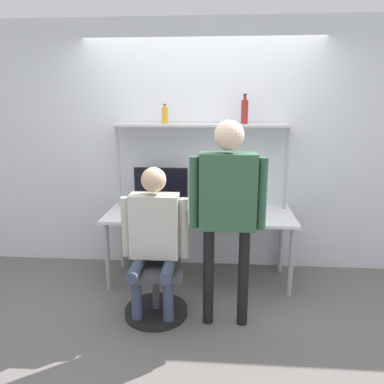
# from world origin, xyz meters

# --- Properties ---
(ground_plane) EXTENTS (12.00, 12.00, 0.00)m
(ground_plane) POSITION_xyz_m (0.00, 0.00, 0.00)
(ground_plane) COLOR slate
(wall_back) EXTENTS (8.00, 0.06, 2.70)m
(wall_back) POSITION_xyz_m (0.00, 0.80, 1.35)
(wall_back) COLOR silver
(wall_back) RESTS_ON ground_plane
(desk) EXTENTS (1.92, 0.75, 0.74)m
(desk) POSITION_xyz_m (0.00, 0.40, 0.67)
(desk) COLOR white
(desk) RESTS_ON ground_plane
(shelf_unit) EXTENTS (1.82, 0.32, 1.63)m
(shelf_unit) POSITION_xyz_m (0.00, 0.60, 1.44)
(shelf_unit) COLOR silver
(shelf_unit) RESTS_ON ground_plane
(monitor) EXTENTS (0.58, 0.21, 0.43)m
(monitor) POSITION_xyz_m (-0.43, 0.60, 0.97)
(monitor) COLOR black
(monitor) RESTS_ON desk
(laptop) EXTENTS (0.29, 0.23, 0.22)m
(laptop) POSITION_xyz_m (-0.41, 0.21, 0.80)
(laptop) COLOR #BCBCC1
(laptop) RESTS_ON desk
(cell_phone) EXTENTS (0.07, 0.15, 0.01)m
(cell_phone) POSITION_xyz_m (-0.18, 0.22, 0.74)
(cell_phone) COLOR black
(cell_phone) RESTS_ON desk
(office_chair) EXTENTS (0.56, 0.56, 0.91)m
(office_chair) POSITION_xyz_m (-0.35, -0.30, 0.28)
(office_chair) COLOR black
(office_chair) RESTS_ON ground_plane
(person_seated) EXTENTS (0.58, 0.47, 1.33)m
(person_seated) POSITION_xyz_m (-0.34, -0.35, 0.78)
(person_seated) COLOR #38425B
(person_seated) RESTS_ON ground_plane
(person_standing) EXTENTS (0.62, 0.23, 1.72)m
(person_standing) POSITION_xyz_m (0.27, -0.42, 1.11)
(person_standing) COLOR black
(person_standing) RESTS_ON ground_plane
(bottle_red) EXTENTS (0.07, 0.07, 0.30)m
(bottle_red) POSITION_xyz_m (0.44, 0.60, 1.76)
(bottle_red) COLOR maroon
(bottle_red) RESTS_ON shelf_unit
(bottle_amber) EXTENTS (0.06, 0.06, 0.20)m
(bottle_amber) POSITION_xyz_m (-0.38, 0.60, 1.72)
(bottle_amber) COLOR gold
(bottle_amber) RESTS_ON shelf_unit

